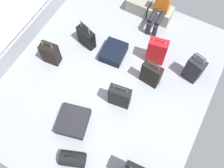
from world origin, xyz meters
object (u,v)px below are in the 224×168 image
(suitcase_3, at_px, (194,69))
(suitcase_5, at_px, (151,74))
(passenger_seated, at_px, (160,8))
(suitcase_1, at_px, (73,121))
(suitcase_4, at_px, (157,51))
(duffel_bag, at_px, (73,159))
(suitcase_0, at_px, (86,37))
(suitcase_8, at_px, (50,54))
(cargo_crate_0, at_px, (139,5))
(cargo_crate_1, at_px, (160,14))
(suitcase_2, at_px, (114,52))
(suitcase_7, at_px, (120,97))

(suitcase_3, relative_size, suitcase_5, 1.14)
(passenger_seated, bearing_deg, suitcase_5, -71.76)
(suitcase_1, xyz_separation_m, suitcase_5, (0.96, 1.62, 0.22))
(suitcase_4, distance_m, duffel_bag, 2.88)
(suitcase_0, relative_size, suitcase_5, 0.96)
(suitcase_4, xyz_separation_m, duffel_bag, (-0.43, -2.85, -0.20))
(suitcase_5, bearing_deg, suitcase_8, -165.48)
(suitcase_0, xyz_separation_m, suitcase_1, (0.79, -1.84, -0.15))
(cargo_crate_0, height_order, suitcase_5, suitcase_5)
(suitcase_4, bearing_deg, suitcase_0, -167.37)
(cargo_crate_1, distance_m, suitcase_0, 1.97)
(suitcase_1, bearing_deg, suitcase_5, 59.29)
(suitcase_5, relative_size, suitcase_8, 1.04)
(suitcase_0, height_order, suitcase_8, same)
(suitcase_2, xyz_separation_m, suitcase_4, (0.90, 0.34, 0.24))
(suitcase_0, bearing_deg, suitcase_3, 7.72)
(cargo_crate_0, xyz_separation_m, suitcase_2, (0.10, -1.53, -0.07))
(suitcase_3, bearing_deg, suitcase_7, -129.88)
(cargo_crate_0, relative_size, passenger_seated, 0.56)
(suitcase_2, bearing_deg, cargo_crate_0, 93.64)
(suitcase_1, bearing_deg, suitcase_4, 69.23)
(suitcase_0, distance_m, suitcase_1, 2.01)
(passenger_seated, height_order, suitcase_4, passenger_seated)
(cargo_crate_1, bearing_deg, suitcase_1, -97.51)
(suitcase_4, relative_size, suitcase_7, 1.07)
(cargo_crate_0, distance_m, suitcase_8, 2.58)
(duffel_bag, bearing_deg, suitcase_1, 122.42)
(suitcase_3, bearing_deg, suitcase_2, -169.82)
(suitcase_2, height_order, suitcase_5, suitcase_5)
(duffel_bag, bearing_deg, suitcase_4, 81.43)
(duffel_bag, bearing_deg, suitcase_8, 134.33)
(suitcase_4, distance_m, suitcase_7, 1.37)
(suitcase_2, relative_size, suitcase_8, 0.90)
(suitcase_2, bearing_deg, passenger_seated, 69.08)
(passenger_seated, relative_size, suitcase_3, 1.27)
(cargo_crate_1, relative_size, suitcase_2, 0.91)
(cargo_crate_1, xyz_separation_m, passenger_seated, (-0.00, -0.18, 0.37))
(cargo_crate_1, bearing_deg, suitcase_0, -128.67)
(suitcase_3, distance_m, duffel_bag, 3.12)
(cargo_crate_0, xyz_separation_m, suitcase_4, (1.00, -1.19, 0.16))
(suitcase_3, distance_m, suitcase_8, 3.18)
(cargo_crate_1, height_order, suitcase_8, suitcase_8)
(suitcase_8, distance_m, duffel_bag, 2.37)
(cargo_crate_0, height_order, suitcase_8, suitcase_8)
(suitcase_8, bearing_deg, suitcase_3, 20.82)
(suitcase_1, height_order, suitcase_7, suitcase_7)
(cargo_crate_0, bearing_deg, suitcase_5, -57.45)
(suitcase_1, xyz_separation_m, suitcase_4, (0.84, 2.20, 0.25))
(cargo_crate_1, height_order, suitcase_5, suitcase_5)
(cargo_crate_1, distance_m, passenger_seated, 0.42)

